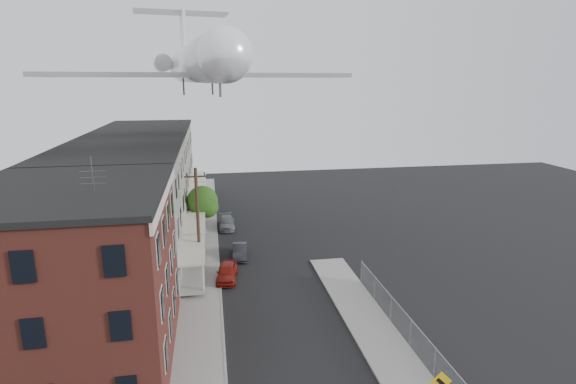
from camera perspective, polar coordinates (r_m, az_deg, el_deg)
name	(u,v)px	position (r m, az deg, el deg)	size (l,w,h in m)	color
sidewalk_left	(203,247)	(44.28, -10.80, -6.93)	(3.00, 62.00, 0.12)	gray
sidewalk_right	(380,340)	(29.83, 11.58, -17.91)	(3.00, 26.00, 0.12)	gray
curb_left	(218,246)	(44.26, -8.91, -6.84)	(0.15, 62.00, 0.14)	gray
curb_right	(357,342)	(29.38, 8.81, -18.30)	(0.15, 26.00, 0.14)	gray
corner_building	(75,278)	(27.65, -25.44, -9.82)	(10.31, 12.30, 12.15)	#331510
row_house_a	(111,225)	(36.32, -21.55, -3.92)	(11.98, 7.00, 10.30)	#5E5E5C
row_house_b	(127,201)	(42.93, -19.77, -1.09)	(11.98, 7.00, 10.30)	gray
row_house_c	(138,184)	(49.64, -18.46, 0.99)	(11.98, 7.00, 10.30)	#5E5E5C
row_house_d	(147,171)	(56.43, -17.47, 2.56)	(11.98, 7.00, 10.30)	gray
row_house_e	(154,161)	(63.26, -16.69, 3.80)	(11.98, 7.00, 10.30)	#5E5E5C
chainlink_fence	(411,333)	(29.11, 15.29, -16.86)	(0.06, 18.06, 1.90)	gray
utility_pole	(198,220)	(37.10, -11.37, -3.55)	(1.80, 0.26, 9.00)	black
street_tree	(204,203)	(46.96, -10.66, -1.35)	(3.22, 3.20, 5.20)	black
car_near	(227,272)	(37.12, -7.75, -10.02)	(1.55, 3.86, 1.31)	maroon
car_mid	(240,251)	(41.35, -6.14, -7.49)	(1.27, 3.63, 1.20)	black
car_far	(227,223)	(49.51, -7.81, -3.87)	(1.70, 4.18, 1.21)	slate
airplane	(198,62)	(42.11, -11.42, 15.85)	(26.19, 29.91, 8.60)	white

